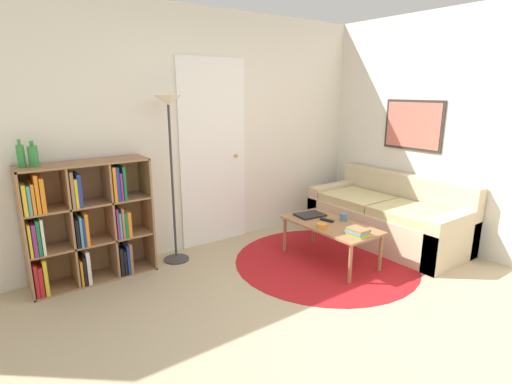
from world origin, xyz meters
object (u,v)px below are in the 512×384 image
(bottle_left, at_px, (21,156))
(bottle_middle, at_px, (33,156))
(laptop, at_px, (310,215))
(cup, at_px, (344,217))
(floor_lamp, at_px, (169,129))
(bookshelf, at_px, (85,223))
(bowl, at_px, (322,226))
(coffee_table, at_px, (331,228))
(couch, at_px, (389,218))

(bottle_left, bearing_deg, bottle_middle, -13.55)
(laptop, distance_m, cup, 0.37)
(floor_lamp, xyz_separation_m, bottle_left, (-1.28, 0.09, -0.15))
(bookshelf, bearing_deg, laptop, -17.88)
(bowl, relative_size, bottle_left, 0.45)
(floor_lamp, distance_m, coffee_table, 1.91)
(couch, xyz_separation_m, bowl, (-1.17, -0.05, 0.16))
(coffee_table, xyz_separation_m, laptop, (0.01, 0.33, 0.05))
(floor_lamp, distance_m, bowl, 1.79)
(bottle_left, bearing_deg, bookshelf, -3.06)
(bookshelf, distance_m, floor_lamp, 1.18)
(bookshelf, distance_m, couch, 3.33)
(floor_lamp, height_order, bottle_left, floor_lamp)
(bookshelf, xyz_separation_m, bottle_left, (-0.42, 0.02, 0.66))
(floor_lamp, relative_size, bottle_middle, 7.88)
(coffee_table, height_order, bottle_left, bottle_left)
(cup, height_order, bottle_left, bottle_left)
(couch, distance_m, bowl, 1.18)
(coffee_table, bearing_deg, bookshelf, 154.58)
(bottle_middle, bearing_deg, bottle_left, 166.45)
(coffee_table, xyz_separation_m, bowl, (-0.17, -0.04, 0.07))
(floor_lamp, bearing_deg, bottle_middle, 176.79)
(bookshelf, relative_size, laptop, 3.49)
(laptop, bearing_deg, coffee_table, -92.14)
(coffee_table, height_order, laptop, laptop)
(bookshelf, height_order, bowl, bookshelf)
(floor_lamp, distance_m, bottle_left, 1.29)
(laptop, xyz_separation_m, bowl, (-0.18, -0.37, 0.01))
(laptop, height_order, cup, cup)
(bowl, xyz_separation_m, bottle_left, (-2.42, 1.09, 0.79))
(bookshelf, relative_size, bottle_left, 4.86)
(floor_lamp, relative_size, bottle_left, 7.33)
(bottle_middle, bearing_deg, cup, -20.99)
(coffee_table, bearing_deg, bottle_left, 157.90)
(cup, bearing_deg, bottle_left, 159.23)
(bowl, height_order, cup, cup)
(bookshelf, distance_m, bowl, 2.26)
(coffee_table, distance_m, bottle_left, 2.92)
(bowl, bearing_deg, cup, 5.99)
(coffee_table, distance_m, bottle_middle, 2.83)
(bottle_left, xyz_separation_m, bottle_middle, (0.09, -0.02, -0.01))
(bottle_left, distance_m, bottle_middle, 0.09)
(couch, bearing_deg, bookshelf, 162.24)
(couch, bearing_deg, laptop, 162.50)
(cup, bearing_deg, coffee_table, 179.18)
(floor_lamp, xyz_separation_m, couch, (2.31, -0.95, -1.11))
(coffee_table, xyz_separation_m, bottle_left, (-2.58, 1.05, 0.86))
(bookshelf, relative_size, bowl, 10.83)
(couch, height_order, bottle_middle, bottle_middle)
(bookshelf, height_order, coffee_table, bookshelf)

